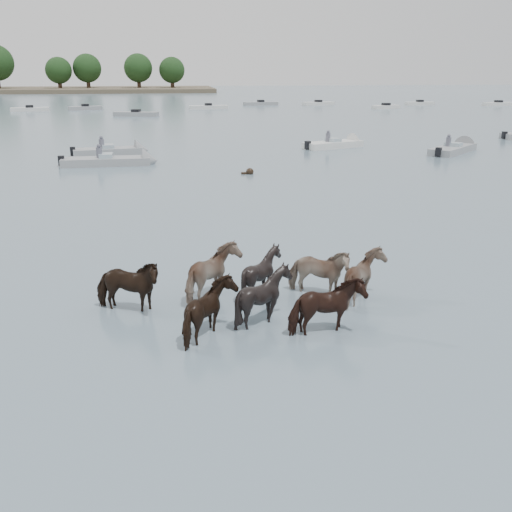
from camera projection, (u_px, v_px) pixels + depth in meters
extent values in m
plane|color=slate|center=(261.00, 313.00, 14.00)|extent=(400.00, 400.00, 0.00)
imported|color=black|center=(127.00, 288.00, 13.95)|extent=(1.93, 1.30, 1.49)
imported|color=#836859|center=(215.00, 275.00, 14.74)|extent=(1.63, 1.79, 1.53)
imported|color=black|center=(262.00, 275.00, 14.92)|extent=(1.35, 1.21, 1.43)
imported|color=gray|center=(318.00, 274.00, 15.02)|extent=(1.86, 1.41, 1.43)
imported|color=black|center=(212.00, 313.00, 12.58)|extent=(1.37, 1.55, 1.42)
imported|color=black|center=(264.00, 298.00, 13.35)|extent=(1.56, 1.44, 1.48)
imported|color=black|center=(326.00, 309.00, 12.77)|extent=(1.83, 1.12, 1.44)
imported|color=#9E846B|center=(366.00, 280.00, 14.59)|extent=(1.50, 1.66, 1.44)
sphere|color=black|center=(250.00, 172.00, 32.60)|extent=(0.44, 0.44, 0.44)
cube|color=black|center=(245.00, 174.00, 32.59)|extent=(0.50, 0.22, 0.18)
cube|color=gray|center=(108.00, 152.00, 39.83)|extent=(4.92, 2.44, 0.55)
cone|color=gray|center=(142.00, 150.00, 40.56)|extent=(1.18, 1.74, 1.60)
cube|color=#99ADB7|center=(108.00, 147.00, 39.72)|extent=(0.99, 1.25, 0.35)
cube|color=black|center=(73.00, 151.00, 39.05)|extent=(0.41, 0.41, 0.60)
cylinder|color=#595966|center=(102.00, 144.00, 39.60)|extent=(0.36, 0.36, 0.70)
sphere|color=#595966|center=(101.00, 138.00, 39.46)|extent=(0.24, 0.24, 0.24)
cube|color=gray|center=(107.00, 162.00, 35.55)|extent=(5.42, 1.73, 0.55)
cone|color=gray|center=(150.00, 161.00, 35.99)|extent=(0.94, 1.62, 1.60)
cube|color=#99ADB7|center=(106.00, 156.00, 35.44)|extent=(0.83, 1.14, 0.35)
cube|color=black|center=(61.00, 161.00, 35.06)|extent=(0.36, 0.36, 0.60)
cylinder|color=#595966|center=(99.00, 153.00, 35.32)|extent=(0.36, 0.36, 0.70)
sphere|color=#595966|center=(99.00, 146.00, 35.18)|extent=(0.24, 0.24, 0.24)
cube|color=silver|center=(333.00, 145.00, 43.42)|extent=(4.98, 3.30, 0.55)
cone|color=silver|center=(357.00, 143.00, 44.58)|extent=(1.45, 1.82, 1.60)
cube|color=#99ADB7|center=(333.00, 140.00, 43.31)|extent=(1.17, 1.34, 0.35)
cube|color=black|center=(308.00, 145.00, 42.21)|extent=(0.46, 0.46, 0.60)
cylinder|color=#595966|center=(328.00, 138.00, 43.19)|extent=(0.36, 0.36, 0.70)
sphere|color=#595966|center=(328.00, 132.00, 43.05)|extent=(0.24, 0.24, 0.24)
cube|color=gray|center=(453.00, 150.00, 40.84)|extent=(5.09, 4.93, 0.55)
cone|color=gray|center=(466.00, 146.00, 42.88)|extent=(1.75, 1.78, 1.60)
cube|color=#99ADB7|center=(453.00, 145.00, 40.73)|extent=(1.35, 1.36, 0.35)
cube|color=black|center=(438.00, 152.00, 38.74)|extent=(0.49, 0.49, 0.60)
cylinder|color=#595966|center=(448.00, 142.00, 40.61)|extent=(0.36, 0.36, 0.70)
sphere|color=#595966|center=(449.00, 136.00, 40.47)|extent=(0.24, 0.24, 0.24)
cube|color=black|center=(504.00, 135.00, 48.67)|extent=(0.35, 0.35, 0.60)
cube|color=silver|center=(30.00, 110.00, 81.09)|extent=(5.27, 2.27, 0.60)
cube|color=black|center=(30.00, 107.00, 80.97)|extent=(1.14, 1.14, 0.50)
cube|color=gray|center=(85.00, 108.00, 83.94)|extent=(4.92, 2.84, 0.60)
cube|color=black|center=(85.00, 106.00, 83.82)|extent=(1.25, 1.25, 0.50)
cube|color=gray|center=(136.00, 114.00, 72.73)|extent=(5.83, 2.95, 0.60)
cube|color=black|center=(136.00, 111.00, 72.61)|extent=(1.23, 1.23, 0.50)
cube|color=silver|center=(208.00, 107.00, 85.72)|extent=(5.86, 1.87, 0.60)
cube|color=black|center=(208.00, 105.00, 85.60)|extent=(1.06, 1.06, 0.50)
cube|color=gray|center=(261.00, 104.00, 94.78)|extent=(5.88, 2.34, 0.60)
cube|color=black|center=(261.00, 101.00, 94.66)|extent=(1.14, 1.14, 0.50)
cube|color=silver|center=(318.00, 104.00, 94.74)|extent=(5.56, 2.74, 0.60)
cube|color=black|center=(318.00, 101.00, 94.62)|extent=(1.21, 1.21, 0.50)
cube|color=silver|center=(386.00, 107.00, 86.25)|extent=(4.49, 2.48, 0.60)
cube|color=black|center=(386.00, 105.00, 86.13)|extent=(1.21, 1.21, 0.50)
cube|color=silver|center=(420.00, 104.00, 94.96)|extent=(4.67, 1.63, 0.60)
cube|color=black|center=(420.00, 101.00, 94.84)|extent=(1.03, 1.03, 0.50)
cube|color=silver|center=(498.00, 104.00, 93.79)|extent=(5.48, 2.19, 0.60)
cube|color=black|center=(499.00, 102.00, 93.67)|extent=(1.12, 1.12, 0.50)
cylinder|color=#382619|center=(60.00, 86.00, 148.06)|extent=(1.00, 1.00, 2.99)
sphere|color=black|center=(59.00, 70.00, 146.84)|extent=(6.65, 6.65, 6.65)
cylinder|color=#382619|center=(89.00, 85.00, 151.25)|extent=(1.00, 1.00, 3.29)
sphere|color=black|center=(87.00, 68.00, 149.91)|extent=(7.32, 7.32, 7.32)
cylinder|color=#382619|center=(139.00, 85.00, 151.99)|extent=(1.00, 1.00, 3.32)
sphere|color=black|center=(138.00, 68.00, 150.64)|extent=(7.37, 7.37, 7.37)
cylinder|color=#382619|center=(173.00, 86.00, 152.55)|extent=(1.00, 1.00, 3.03)
sphere|color=black|center=(172.00, 70.00, 151.31)|extent=(6.72, 6.72, 6.72)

